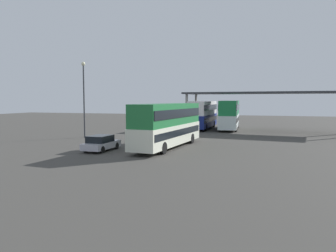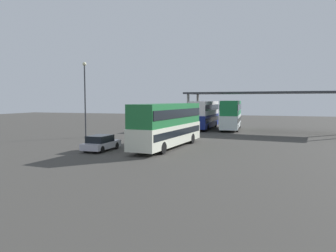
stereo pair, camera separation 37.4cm
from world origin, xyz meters
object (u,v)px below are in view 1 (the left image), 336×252
at_px(double_decker_near_canopy, 203,114).
at_px(lamppost_tall, 84,91).
at_px(double_decker_mid_row, 229,114).
at_px(double_decker_main, 168,123).
at_px(parked_hatchback, 101,143).

relative_size(double_decker_near_canopy, lamppost_tall, 1.23).
bearing_deg(double_decker_mid_row, double_decker_main, 167.72).
xyz_separation_m(parked_hatchback, double_decker_near_canopy, (4.28, 23.71, 1.62)).
distance_m(double_decker_near_canopy, lamppost_tall, 19.20).
bearing_deg(double_decker_main, double_decker_mid_row, -3.90).
relative_size(double_decker_near_canopy, double_decker_mid_row, 1.05).
height_order(double_decker_main, parked_hatchback, double_decker_main).
relative_size(double_decker_main, double_decker_near_canopy, 1.09).
distance_m(double_decker_main, lamppost_tall, 12.97).
distance_m(double_decker_mid_row, lamppost_tall, 21.60).
relative_size(double_decker_main, lamppost_tall, 1.34).
bearing_deg(parked_hatchback, double_decker_near_canopy, -8.48).
bearing_deg(double_decker_near_canopy, lamppost_tall, 145.03).
relative_size(double_decker_mid_row, lamppost_tall, 1.17).
height_order(double_decker_main, double_decker_mid_row, double_decker_mid_row).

